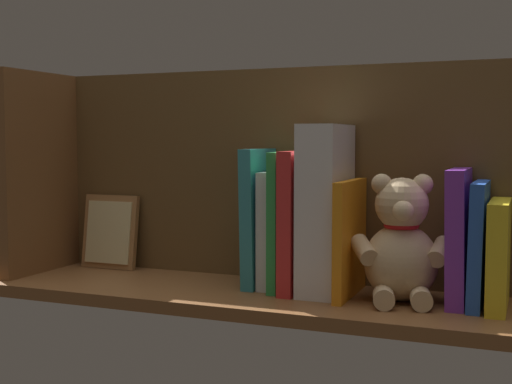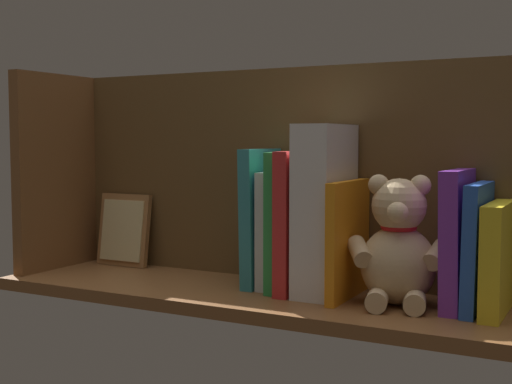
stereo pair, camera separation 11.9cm
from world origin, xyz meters
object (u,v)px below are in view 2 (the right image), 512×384
object	(u,v)px
book_0	(498,259)
teddy_bear	(398,248)
picture_frame_leaning	(124,230)
dictionary_thick_white	(325,210)

from	to	relation	value
book_0	teddy_bear	size ratio (longest dim) A/B	0.81
teddy_bear	picture_frame_leaning	world-z (taller)	teddy_bear
book_0	picture_frame_leaning	world-z (taller)	book_0
teddy_bear	dictionary_thick_white	distance (cm)	14.33
teddy_bear	picture_frame_leaning	distance (cm)	60.95
book_0	picture_frame_leaning	bearing A→B (deg)	-4.38
dictionary_thick_white	picture_frame_leaning	distance (cm)	48.10
dictionary_thick_white	picture_frame_leaning	bearing A→B (deg)	-6.54
teddy_bear	dictionary_thick_white	xyz separation A→B (cm)	(13.22, -1.68, 5.26)
dictionary_thick_white	picture_frame_leaning	xyz separation A→B (cm)	(47.29, -5.42, -6.96)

